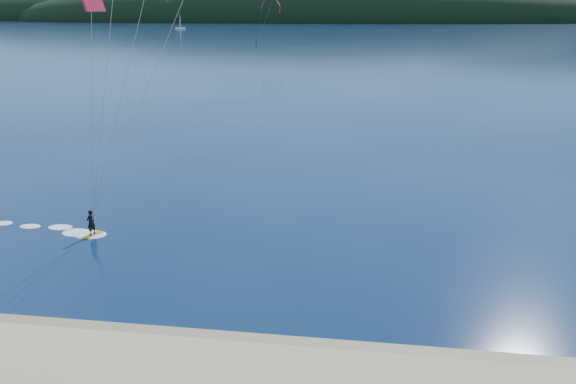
{
  "coord_description": "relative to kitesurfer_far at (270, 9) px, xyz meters",
  "views": [
    {
      "loc": [
        7.9,
        -13.44,
        12.99
      ],
      "look_at": [
        4.76,
        10.0,
        5.0
      ],
      "focal_mm": 33.51,
      "sensor_mm": 36.0,
      "label": 1
    }
  ],
  "objects": [
    {
      "name": "wet_sand",
      "position": [
        27.18,
        -193.77,
        -13.64
      ],
      "size": [
        220.0,
        2.5,
        0.1
      ],
      "color": "#977A58",
      "rests_on": "ground"
    },
    {
      "name": "headland",
      "position": [
        27.81,
        547.01,
        -13.69
      ],
      "size": [
        1200.0,
        310.0,
        140.0
      ],
      "color": "black",
      "rests_on": "ground"
    },
    {
      "name": "kitesurfer_far",
      "position": [
        0.0,
        0.0,
        0.0
      ],
      "size": [
        11.7,
        8.49,
        17.06
      ],
      "color": "#C88B17",
      "rests_on": "ground"
    },
    {
      "name": "sailboat",
      "position": [
        -103.13,
        201.18,
        -12.86
      ],
      "size": [
        8.04,
        4.99,
        11.19
      ],
      "color": "white",
      "rests_on": "ground"
    }
  ]
}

